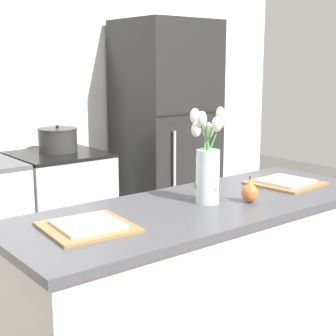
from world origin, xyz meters
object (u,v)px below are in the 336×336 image
(refrigerator, at_px, (166,138))
(plate_setting_right, at_px, (285,182))
(stove_range, at_px, (61,215))
(pear_figurine, at_px, (250,192))
(plate_setting_left, at_px, (88,226))
(cooking_pot, at_px, (58,140))
(flower_vase, at_px, (208,163))

(refrigerator, relative_size, plate_setting_right, 5.36)
(stove_range, height_order, refrigerator, refrigerator)
(refrigerator, bearing_deg, pear_figurine, -117.08)
(refrigerator, bearing_deg, plate_setting_right, -106.61)
(pear_figurine, bearing_deg, refrigerator, 62.92)
(plate_setting_left, bearing_deg, plate_setting_right, 0.00)
(plate_setting_left, height_order, cooking_pot, cooking_pot)
(refrigerator, bearing_deg, stove_range, -179.96)
(flower_vase, distance_m, pear_figurine, 0.23)
(plate_setting_right, relative_size, cooking_pot, 1.25)
(refrigerator, xyz_separation_m, plate_setting_left, (-1.63, -1.59, -0.01))
(refrigerator, height_order, flower_vase, refrigerator)
(stove_range, xyz_separation_m, cooking_pot, (0.02, 0.04, 0.53))
(stove_range, distance_m, cooking_pot, 0.53)
(cooking_pot, bearing_deg, pear_figurine, -88.38)
(plate_setting_right, height_order, cooking_pot, cooking_pot)
(cooking_pot, bearing_deg, flower_vase, -93.49)
(stove_range, height_order, pear_figurine, pear_figurine)
(stove_range, height_order, plate_setting_left, plate_setting_left)
(pear_figurine, bearing_deg, plate_setting_right, 16.86)
(stove_range, relative_size, cooking_pot, 3.26)
(pear_figurine, bearing_deg, flower_vase, 142.47)
(plate_setting_left, bearing_deg, refrigerator, 44.39)
(stove_range, relative_size, flower_vase, 2.12)
(pear_figurine, relative_size, plate_setting_left, 0.35)
(refrigerator, distance_m, plate_setting_right, 1.66)
(pear_figurine, relative_size, plate_setting_right, 0.35)
(plate_setting_left, relative_size, plate_setting_right, 1.00)
(flower_vase, relative_size, plate_setting_left, 1.23)
(refrigerator, distance_m, plate_setting_left, 2.27)
(flower_vase, bearing_deg, pear_figurine, -37.53)
(plate_setting_left, distance_m, plate_setting_right, 1.15)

